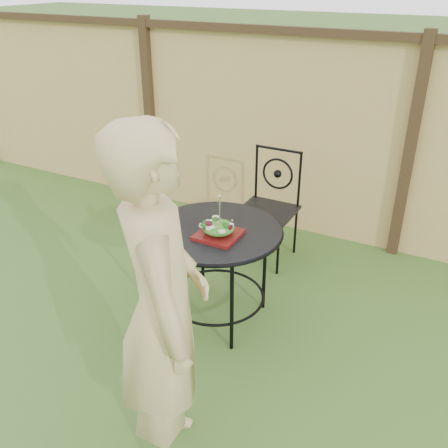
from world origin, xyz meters
name	(u,v)px	position (x,y,z in m)	size (l,w,h in m)	color
ground	(131,347)	(0.00, 0.00, 0.00)	(60.00, 60.00, 0.00)	#274E19
fence	(267,129)	(0.00, 2.19, 0.95)	(8.00, 0.12, 1.90)	#EBC574
patio_table	(216,247)	(0.34, 0.57, 0.59)	(0.92, 0.92, 0.72)	black
patio_chair	(269,203)	(0.32, 1.58, 0.50)	(0.46, 0.46, 0.95)	black
diner	(162,312)	(0.69, -0.55, 0.90)	(0.66, 0.43, 1.81)	tan
salad_plate	(218,235)	(0.41, 0.50, 0.74)	(0.27, 0.27, 0.02)	#4A0A0C
salad	(218,228)	(0.41, 0.50, 0.79)	(0.21, 0.21, 0.08)	#235614
fork	(220,210)	(0.42, 0.50, 0.92)	(0.01, 0.01, 0.18)	silver
drinking_glass	(170,215)	(0.04, 0.49, 0.79)	(0.08, 0.08, 0.14)	#0EA6A9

